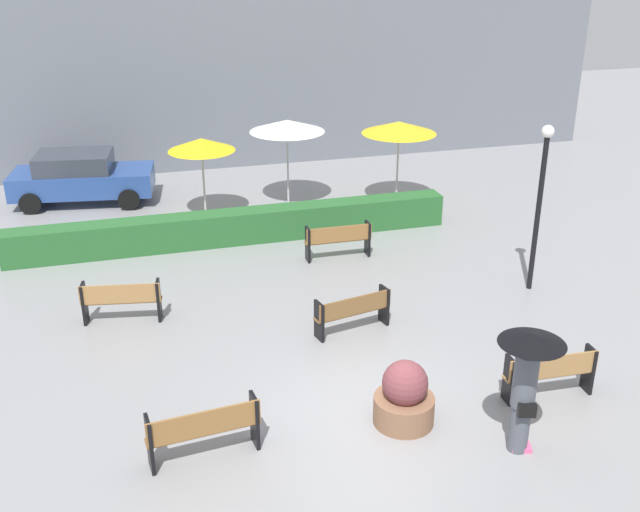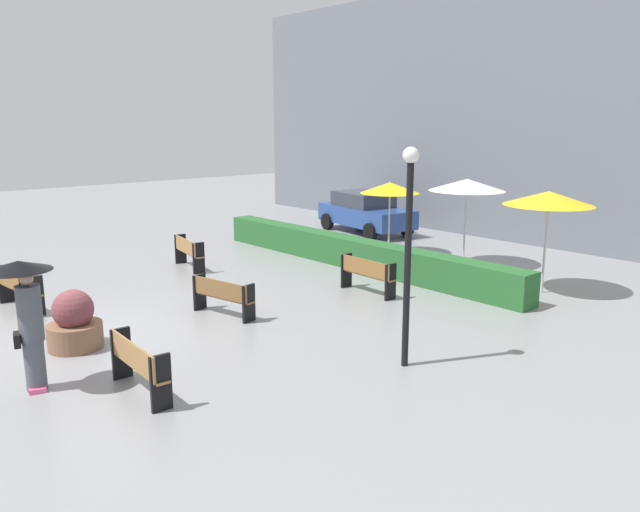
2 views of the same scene
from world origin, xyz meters
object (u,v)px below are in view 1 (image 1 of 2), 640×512
(pedestrian_with_umbrella, at_px, (527,375))
(planter_pot, at_px, (404,397))
(bench_back_row, at_px, (338,239))
(patio_umbrella_white, at_px, (287,126))
(parked_car, at_px, (81,177))
(bench_far_left, at_px, (121,299))
(lamp_post, at_px, (541,191))
(patio_umbrella_yellow, at_px, (201,145))
(patio_umbrella_yellow_far, at_px, (399,128))
(bench_near_left, at_px, (204,429))
(bench_near_right, at_px, (551,372))
(bench_mid_center, at_px, (353,310))

(pedestrian_with_umbrella, xyz_separation_m, planter_pot, (-1.48, 1.23, -0.93))
(bench_back_row, distance_m, pedestrian_with_umbrella, 8.29)
(patio_umbrella_white, xyz_separation_m, parked_car, (-6.06, 1.92, -1.63))
(bench_far_left, distance_m, parked_car, 8.40)
(patio_umbrella_white, distance_m, parked_car, 6.56)
(lamp_post, relative_size, patio_umbrella_yellow, 1.64)
(lamp_post, relative_size, patio_umbrella_white, 1.48)
(planter_pot, xyz_separation_m, patio_umbrella_yellow_far, (3.89, 10.43, 1.92))
(bench_near_left, height_order, bench_near_right, bench_near_left)
(bench_back_row, xyz_separation_m, bench_mid_center, (-0.83, -3.76, -0.05))
(patio_umbrella_white, bearing_deg, bench_mid_center, -94.11)
(bench_mid_center, relative_size, patio_umbrella_yellow, 0.72)
(patio_umbrella_white, xyz_separation_m, patio_umbrella_yellow_far, (3.15, -0.99, -0.03))
(bench_mid_center, distance_m, planter_pot, 3.24)
(patio_umbrella_yellow, xyz_separation_m, parked_car, (-3.46, 2.40, -1.37))
(pedestrian_with_umbrella, distance_m, patio_umbrella_white, 12.71)
(bench_back_row, bearing_deg, parked_car, 134.84)
(bench_back_row, height_order, patio_umbrella_yellow_far, patio_umbrella_yellow_far)
(bench_mid_center, height_order, bench_near_right, bench_near_right)
(bench_near_left, bearing_deg, pedestrian_with_umbrella, -13.69)
(lamp_post, bearing_deg, bench_far_left, 174.54)
(lamp_post, xyz_separation_m, patio_umbrella_white, (-4.05, 7.32, 0.06))
(bench_mid_center, xyz_separation_m, patio_umbrella_yellow, (-2.02, 7.70, 1.69))
(pedestrian_with_umbrella, bearing_deg, bench_mid_center, 106.55)
(bench_back_row, height_order, bench_mid_center, bench_back_row)
(bench_near_right, distance_m, lamp_post, 4.95)
(bench_back_row, relative_size, patio_umbrella_yellow_far, 0.66)
(lamp_post, bearing_deg, bench_mid_center, -169.39)
(planter_pot, height_order, parked_car, parked_car)
(bench_near_right, height_order, planter_pot, planter_pot)
(planter_pot, height_order, patio_umbrella_yellow_far, patio_umbrella_yellow_far)
(bench_mid_center, distance_m, pedestrian_with_umbrella, 4.75)
(planter_pot, bearing_deg, patio_umbrella_yellow, 99.68)
(bench_mid_center, bearing_deg, patio_umbrella_yellow_far, 62.54)
(bench_mid_center, height_order, lamp_post, lamp_post)
(patio_umbrella_yellow, bearing_deg, bench_near_left, -97.81)
(bench_mid_center, relative_size, planter_pot, 1.46)
(bench_far_left, bearing_deg, bench_back_row, 20.30)
(bench_back_row, relative_size, patio_umbrella_white, 0.65)
(planter_pot, bearing_deg, bench_mid_center, 87.27)
(bench_far_left, distance_m, planter_pot, 6.68)
(bench_far_left, relative_size, lamp_post, 0.44)
(planter_pot, distance_m, parked_car, 14.37)
(bench_back_row, relative_size, bench_mid_center, 1.01)
(bench_back_row, xyz_separation_m, patio_umbrella_white, (-0.24, 4.42, 1.90))
(bench_mid_center, bearing_deg, pedestrian_with_umbrella, -73.45)
(planter_pot, relative_size, parked_car, 0.26)
(bench_near_right, relative_size, patio_umbrella_white, 0.65)
(bench_back_row, height_order, bench_far_left, bench_far_left)
(bench_near_left, distance_m, patio_umbrella_yellow_far, 12.88)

